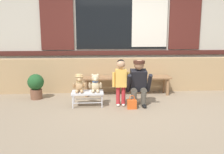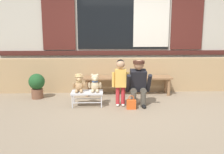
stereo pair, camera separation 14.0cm
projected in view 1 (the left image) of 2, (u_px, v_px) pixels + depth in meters
name	position (u px, v px, depth m)	size (l,w,h in m)	color
ground_plane	(132.00, 108.00, 4.82)	(60.00, 60.00, 0.00)	#84725B
brick_low_wall	(123.00, 75.00, 6.14)	(6.90, 0.25, 0.85)	tan
shop_facade	(122.00, 21.00, 6.40)	(7.05, 0.26, 3.56)	#B7B2A3
wooden_bench_long	(127.00, 79.00, 5.79)	(2.10, 0.40, 0.44)	#8E6642
small_display_bench	(88.00, 93.00, 4.90)	(0.64, 0.36, 0.30)	silver
teddy_bear_with_hat	(79.00, 83.00, 4.86)	(0.28, 0.27, 0.36)	tan
teddy_bear_plain	(95.00, 84.00, 4.88)	(0.28, 0.26, 0.36)	#CCB289
child_standing	(121.00, 77.00, 4.86)	(0.35, 0.18, 0.96)	#B7282D
adult_crouching	(139.00, 82.00, 4.91)	(0.50, 0.49, 0.95)	#4C473D
handbag_on_ground	(132.00, 104.00, 4.75)	(0.18, 0.11, 0.27)	#DB561E
potted_plant	(36.00, 85.00, 5.42)	(0.36, 0.36, 0.57)	brown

